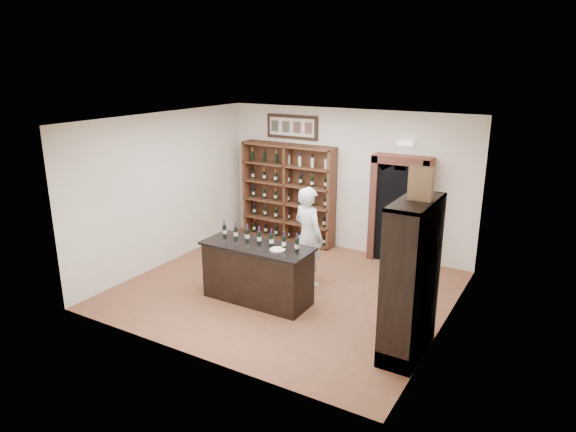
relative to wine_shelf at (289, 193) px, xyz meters
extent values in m
plane|color=brown|center=(1.30, -2.33, -1.10)|extent=(5.50, 5.50, 0.00)
plane|color=white|center=(1.30, -2.33, 1.90)|extent=(5.50, 5.50, 0.00)
cube|color=white|center=(1.30, 0.17, 0.40)|extent=(5.50, 0.04, 3.00)
cube|color=white|center=(-1.45, -2.33, 0.40)|extent=(0.04, 5.00, 3.00)
cube|color=white|center=(4.05, -2.33, 0.40)|extent=(0.04, 5.00, 3.00)
cube|color=#58301E|center=(0.00, 0.14, 0.00)|extent=(2.20, 0.02, 2.20)
cube|color=#58301E|center=(-1.07, -0.04, 0.00)|extent=(0.06, 0.38, 2.20)
cube|color=#58301E|center=(1.07, -0.04, 0.00)|extent=(0.06, 0.38, 2.20)
cube|color=#58301E|center=(0.00, -0.04, 0.00)|extent=(0.04, 0.38, 2.20)
cube|color=#58301E|center=(0.00, -0.04, -1.06)|extent=(2.18, 0.38, 0.04)
cube|color=#58301E|center=(0.00, -0.04, -0.64)|extent=(2.18, 0.38, 0.04)
cube|color=#58301E|center=(0.00, -0.04, -0.21)|extent=(2.18, 0.38, 0.03)
cube|color=#58301E|center=(0.00, -0.04, 0.21)|extent=(2.18, 0.38, 0.04)
cube|color=#58301E|center=(0.00, -0.04, 0.64)|extent=(2.18, 0.38, 0.04)
cube|color=#58301E|center=(0.00, -0.04, 1.06)|extent=(2.18, 0.38, 0.04)
cube|color=black|center=(0.00, 0.14, 1.45)|extent=(1.25, 0.04, 0.52)
cube|color=black|center=(2.55, 0.00, -0.04)|extent=(0.97, 0.29, 2.05)
cube|color=brown|center=(2.04, -0.02, -0.02)|extent=(0.14, 0.35, 2.15)
cube|color=brown|center=(3.06, -0.02, -0.02)|extent=(0.14, 0.35, 2.15)
cube|color=brown|center=(2.55, -0.02, 0.99)|extent=(1.15, 0.35, 0.16)
cube|color=white|center=(2.55, 0.09, 1.30)|extent=(0.30, 0.10, 0.10)
cube|color=black|center=(1.10, -2.93, -0.63)|extent=(1.80, 0.70, 0.94)
cube|color=black|center=(1.10, -2.93, -0.12)|extent=(1.88, 0.78, 0.04)
cylinder|color=black|center=(0.38, -2.87, 0.01)|extent=(0.07, 0.07, 0.21)
cylinder|color=beige|center=(0.38, -2.87, -0.01)|extent=(0.07, 0.07, 0.07)
cylinder|color=#422768|center=(0.38, -2.87, 0.16)|extent=(0.03, 0.03, 0.09)
cylinder|color=black|center=(0.62, -2.87, 0.01)|extent=(0.07, 0.07, 0.21)
cylinder|color=beige|center=(0.62, -2.87, -0.01)|extent=(0.07, 0.07, 0.07)
cylinder|color=#422768|center=(0.62, -2.87, 0.16)|extent=(0.03, 0.03, 0.09)
cylinder|color=black|center=(0.86, -2.87, 0.01)|extent=(0.07, 0.07, 0.21)
cylinder|color=beige|center=(0.86, -2.87, -0.01)|extent=(0.07, 0.07, 0.07)
cylinder|color=#422768|center=(0.86, -2.87, 0.16)|extent=(0.03, 0.03, 0.09)
cylinder|color=black|center=(1.10, -2.87, 0.01)|extent=(0.07, 0.07, 0.21)
cylinder|color=beige|center=(1.10, -2.87, -0.01)|extent=(0.07, 0.07, 0.07)
cylinder|color=#422768|center=(1.10, -2.87, 0.16)|extent=(0.03, 0.03, 0.09)
cylinder|color=black|center=(1.34, -2.87, 0.01)|extent=(0.07, 0.07, 0.21)
cylinder|color=beige|center=(1.34, -2.87, -0.01)|extent=(0.07, 0.07, 0.07)
cylinder|color=#422768|center=(1.34, -2.87, 0.16)|extent=(0.03, 0.03, 0.09)
cylinder|color=black|center=(1.58, -2.87, 0.01)|extent=(0.07, 0.07, 0.21)
cylinder|color=beige|center=(1.58, -2.87, -0.01)|extent=(0.07, 0.07, 0.07)
cylinder|color=#422768|center=(1.58, -2.87, 0.16)|extent=(0.03, 0.03, 0.09)
cylinder|color=black|center=(1.82, -2.87, 0.01)|extent=(0.07, 0.07, 0.21)
cylinder|color=beige|center=(1.82, -2.87, -0.01)|extent=(0.07, 0.07, 0.07)
cylinder|color=#422768|center=(1.82, -2.87, 0.16)|extent=(0.03, 0.03, 0.09)
cube|color=black|center=(4.02, -3.23, 0.00)|extent=(0.02, 1.20, 2.20)
cube|color=black|center=(3.79, -3.81, 0.00)|extent=(0.48, 0.04, 2.20)
cube|color=black|center=(3.79, -2.65, 0.00)|extent=(0.48, 0.04, 2.20)
cube|color=black|center=(3.79, -3.23, 1.08)|extent=(0.48, 1.20, 0.04)
cube|color=black|center=(3.79, -3.23, -0.98)|extent=(0.48, 1.20, 0.24)
cube|color=black|center=(3.79, -3.23, -0.75)|extent=(0.48, 1.16, 0.03)
cube|color=black|center=(3.79, -3.23, -0.20)|extent=(0.48, 1.16, 0.03)
cube|color=black|center=(3.79, -3.23, 0.35)|extent=(0.48, 1.16, 0.03)
imported|color=silver|center=(1.51, -1.90, -0.19)|extent=(0.77, 0.64, 1.82)
cylinder|color=beige|center=(1.52, -2.98, -0.09)|extent=(0.25, 0.25, 0.02)
cube|color=tan|center=(3.82, -3.21, 1.32)|extent=(0.31, 0.14, 0.43)
camera|label=1|loc=(5.58, -9.56, 2.81)|focal=32.00mm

